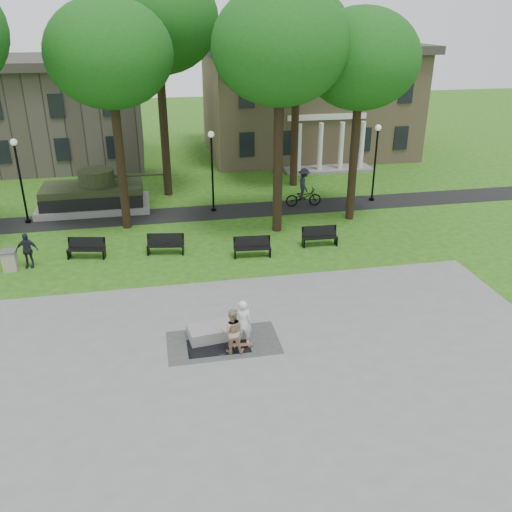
{
  "coord_description": "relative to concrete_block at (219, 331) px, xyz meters",
  "views": [
    {
      "loc": [
        -2.85,
        -18.2,
        10.85
      ],
      "look_at": [
        1.14,
        2.31,
        1.4
      ],
      "focal_mm": 38.0,
      "sensor_mm": 36.0,
      "label": 1
    }
  ],
  "objects": [
    {
      "name": "ground",
      "position": [
        0.97,
        1.41,
        -0.24
      ],
      "size": [
        120.0,
        120.0,
        0.0
      ],
      "primitive_type": "plane",
      "color": "#244E12",
      "rests_on": "ground"
    },
    {
      "name": "plaza",
      "position": [
        0.97,
        -3.59,
        -0.23
      ],
      "size": [
        22.0,
        16.0,
        0.02
      ],
      "primitive_type": "cube",
      "color": "gray",
      "rests_on": "ground"
    },
    {
      "name": "footpath",
      "position": [
        0.97,
        13.41,
        -0.24
      ],
      "size": [
        44.0,
        2.6,
        0.01
      ],
      "primitive_type": "cube",
      "color": "black",
      "rests_on": "ground"
    },
    {
      "name": "building_right",
      "position": [
        10.97,
        27.41,
        4.1
      ],
      "size": [
        17.0,
        12.0,
        8.6
      ],
      "color": "#9E8460",
      "rests_on": "ground"
    },
    {
      "name": "building_left",
      "position": [
        -10.03,
        27.91,
        3.35
      ],
      "size": [
        15.0,
        10.0,
        7.2
      ],
      "primitive_type": "cube",
      "color": "#4C443D",
      "rests_on": "ground"
    },
    {
      "name": "tree_1",
      "position": [
        -3.53,
        11.91,
        8.71
      ],
      "size": [
        6.2,
        6.2,
        11.63
      ],
      "color": "black",
      "rests_on": "ground"
    },
    {
      "name": "tree_2",
      "position": [
        4.47,
        9.91,
        9.07
      ],
      "size": [
        6.6,
        6.6,
        12.16
      ],
      "color": "black",
      "rests_on": "ground"
    },
    {
      "name": "tree_3",
      "position": [
        8.97,
        10.91,
        8.35
      ],
      "size": [
        6.0,
        6.0,
        11.19
      ],
      "color": "black",
      "rests_on": "ground"
    },
    {
      "name": "tree_4",
      "position": [
        -1.03,
        17.41,
        10.15
      ],
      "size": [
        7.2,
        7.2,
        13.5
      ],
      "color": "black",
      "rests_on": "ground"
    },
    {
      "name": "tree_5",
      "position": [
        7.47,
        17.91,
        9.42
      ],
      "size": [
        6.4,
        6.4,
        12.44
      ],
      "color": "black",
      "rests_on": "ground"
    },
    {
      "name": "lamp_left",
      "position": [
        -9.03,
        13.71,
        2.55
      ],
      "size": [
        0.36,
        0.36,
        4.73
      ],
      "color": "black",
      "rests_on": "ground"
    },
    {
      "name": "lamp_mid",
      "position": [
        1.47,
        13.71,
        2.55
      ],
      "size": [
        0.36,
        0.36,
        4.73
      ],
      "color": "black",
      "rests_on": "ground"
    },
    {
      "name": "lamp_right",
      "position": [
        11.47,
        13.71,
        2.55
      ],
      "size": [
        0.36,
        0.36,
        4.73
      ],
      "color": "black",
      "rests_on": "ground"
    },
    {
      "name": "tank_monument",
      "position": [
        -5.49,
        15.41,
        0.61
      ],
      "size": [
        7.45,
        3.4,
        2.4
      ],
      "color": "gray",
      "rests_on": "ground"
    },
    {
      "name": "puddle",
      "position": [
        -0.1,
        -0.66,
        -0.22
      ],
      "size": [
        2.2,
        1.2,
        0.0
      ],
      "primitive_type": "cube",
      "color": "black",
      "rests_on": "plaza"
    },
    {
      "name": "concrete_block",
      "position": [
        0.0,
        0.0,
        0.0
      ],
      "size": [
        2.31,
        1.27,
        0.45
      ],
      "primitive_type": "cube",
      "rotation": [
        0.0,
        0.0,
        0.12
      ],
      "color": "gray",
      "rests_on": "plaza"
    },
    {
      "name": "skateboard",
      "position": [
        0.71,
        -0.82,
        -0.19
      ],
      "size": [
        0.79,
        0.26,
        0.07
      ],
      "primitive_type": "cube",
      "rotation": [
        0.0,
        0.0,
        -0.08
      ],
      "color": "brown",
      "rests_on": "plaza"
    },
    {
      "name": "skateboarder",
      "position": [
        0.77,
        -0.69,
        0.65
      ],
      "size": [
        0.64,
        0.42,
        1.76
      ],
      "primitive_type": "imported",
      "rotation": [
        0.0,
        0.0,
        3.14
      ],
      "color": "white",
      "rests_on": "plaza"
    },
    {
      "name": "friend_watching",
      "position": [
        0.34,
        -1.07,
        0.62
      ],
      "size": [
        0.89,
        0.73,
        1.68
      ],
      "primitive_type": "imported",
      "rotation": [
        0.0,
        0.0,
        3.02
      ],
      "color": "tan",
      "rests_on": "plaza"
    },
    {
      "name": "pedestrian_walker",
      "position": [
        -7.87,
        7.56,
        0.6
      ],
      "size": [
        1.02,
        0.48,
        1.69
      ],
      "primitive_type": "imported",
      "rotation": [
        0.0,
        0.0,
        -0.07
      ],
      "color": "#22222D",
      "rests_on": "ground"
    },
    {
      "name": "cyclist",
      "position": [
        6.95,
        13.52,
        0.71
      ],
      "size": [
        2.2,
        1.25,
        2.35
      ],
      "rotation": [
        0.0,
        0.0,
        1.54
      ],
      "color": "black",
      "rests_on": "ground"
    },
    {
      "name": "park_bench_0",
      "position": [
        -5.34,
        8.16,
        0.28
      ],
      "size": [
        1.85,
        0.87,
        1.0
      ],
      "rotation": [
        0.0,
        0.0,
        -0.2
      ],
      "color": "black",
      "rests_on": "ground"
    },
    {
      "name": "park_bench_1",
      "position": [
        -1.59,
        7.93,
        0.28
      ],
      "size": [
        1.85,
        0.8,
        1.0
      ],
      "rotation": [
        0.0,
        0.0,
        -0.16
      ],
      "color": "black",
      "rests_on": "ground"
    },
    {
      "name": "park_bench_2",
      "position": [
        2.51,
        6.78,
        0.28
      ],
      "size": [
        1.83,
        0.65,
        1.0
      ],
      "rotation": [
        0.0,
        0.0,
        -0.07
      ],
      "color": "black",
      "rests_on": "ground"
    },
    {
      "name": "park_bench_3",
      "position": [
        6.11,
        7.47,
        0.28
      ],
      "size": [
        1.82,
        0.59,
        1.0
      ],
      "rotation": [
        0.0,
        0.0,
        -0.04
      ],
      "color": "black",
      "rests_on": "ground"
    },
    {
      "name": "trash_bin",
      "position": [
        -8.66,
        7.39,
        0.24
      ],
      "size": [
        0.68,
        0.68,
        0.96
      ],
      "rotation": [
        0.0,
        0.0,
        0.03
      ],
      "color": "gray",
      "rests_on": "ground"
    }
  ]
}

